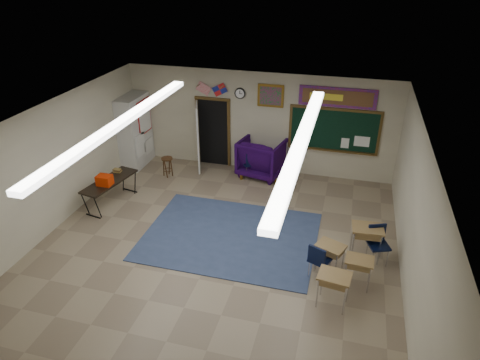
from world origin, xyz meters
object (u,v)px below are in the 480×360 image
(student_desk_front_left, at_px, (330,257))
(wingback_armchair, at_px, (262,157))
(folding_table, at_px, (111,191))
(student_desk_front_right, at_px, (366,241))
(wooden_stool, at_px, (168,167))

(student_desk_front_left, bearing_deg, wingback_armchair, 142.68)
(student_desk_front_left, relative_size, folding_table, 0.39)
(folding_table, bearing_deg, wingback_armchair, 48.63)
(student_desk_front_right, relative_size, wooden_stool, 1.34)
(student_desk_front_left, relative_size, student_desk_front_right, 0.85)
(folding_table, bearing_deg, wooden_stool, 77.87)
(student_desk_front_left, bearing_deg, student_desk_front_right, 66.31)
(folding_table, height_order, wooden_stool, folding_table)
(folding_table, bearing_deg, student_desk_front_left, -2.05)
(student_desk_front_left, bearing_deg, folding_table, -169.77)
(wingback_armchair, distance_m, student_desk_front_left, 4.64)
(student_desk_front_right, height_order, wooden_stool, student_desk_front_right)
(student_desk_front_right, relative_size, folding_table, 0.46)
(student_desk_front_right, xyz_separation_m, folding_table, (-6.50, 0.63, -0.07))
(wingback_armchair, height_order, student_desk_front_left, wingback_armchair)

